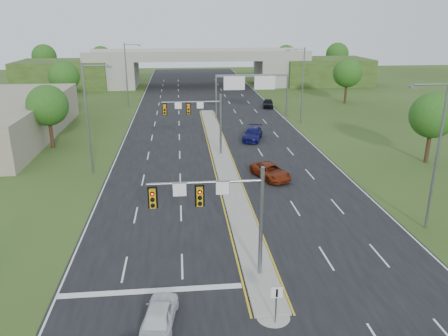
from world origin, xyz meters
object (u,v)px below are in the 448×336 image
signal_mast_far (200,115)px  overpass (198,70)px  signal_mast_near (223,206)px  car_far_c (268,103)px  sign_gantry (251,84)px  car_white (160,313)px  car_far_a (271,171)px  car_far_b (253,134)px  keep_right_sign (276,299)px

signal_mast_far → overpass: bearing=87.6°
signal_mast_near → car_far_c: 54.23m
overpass → sign_gantry: bearing=-79.2°
car_white → sign_gantry: bearing=-96.2°
car_white → car_far_a: car_far_a is taller
sign_gantry → car_far_c: (4.32, 7.43, -4.49)m
signal_mast_near → sign_gantry: signal_mast_near is taller
signal_mast_far → car_far_b: size_ratio=1.34×
signal_mast_far → car_white: signal_mast_far is taller
signal_mast_near → car_far_c: (13.26, 52.43, -3.97)m
signal_mast_far → car_white: 29.39m
car_white → car_far_b: size_ratio=0.74×
overpass → car_far_a: overpass is taller
car_far_b → car_far_c: 22.10m
car_far_b → car_far_c: (6.28, 21.18, -0.03)m
car_far_a → car_far_c: (6.89, 35.57, 0.03)m
signal_mast_near → keep_right_sign: (2.26, -4.45, -3.21)m
signal_mast_near → overpass: 80.11m
overpass → signal_mast_near: bearing=-91.6°
signal_mast_far → keep_right_sign: size_ratio=3.18×
keep_right_sign → overpass: bearing=90.0°
keep_right_sign → overpass: (0.00, 84.53, 2.04)m
sign_gantry → overpass: overpass is taller
signal_mast_near → car_white: bearing=-133.0°
keep_right_sign → car_white: size_ratio=0.57×
car_far_b → keep_right_sign: bearing=-79.6°
car_white → signal_mast_far: bearing=-88.9°
keep_right_sign → sign_gantry: 50.04m
signal_mast_near → sign_gantry: 45.88m
sign_gantry → car_far_c: bearing=59.9°
signal_mast_far → car_far_a: signal_mast_far is taller
keep_right_sign → car_far_b: size_ratio=0.42×
signal_mast_near → sign_gantry: bearing=78.8°
car_far_c → sign_gantry: bearing=-109.7°
sign_gantry → overpass: 35.75m
keep_right_sign → car_far_a: bearing=79.1°
car_white → car_far_c: car_far_c is taller
overpass → car_white: size_ratio=20.77×
car_far_a → signal_mast_near: bearing=-129.7°
keep_right_sign → car_far_b: keep_right_sign is taller
keep_right_sign → car_far_b: 36.01m
signal_mast_near → car_far_a: bearing=69.3°
signal_mast_far → car_far_b: signal_mast_far is taller
overpass → car_far_b: 49.14m
car_far_c → car_far_b: bearing=-96.1°
signal_mast_near → overpass: bearing=88.4°
keep_right_sign → car_white: (-5.88, 0.57, -0.84)m
car_far_a → keep_right_sign: bearing=-119.9°
keep_right_sign → sign_gantry: size_ratio=0.19×
keep_right_sign → sign_gantry: sign_gantry is taller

